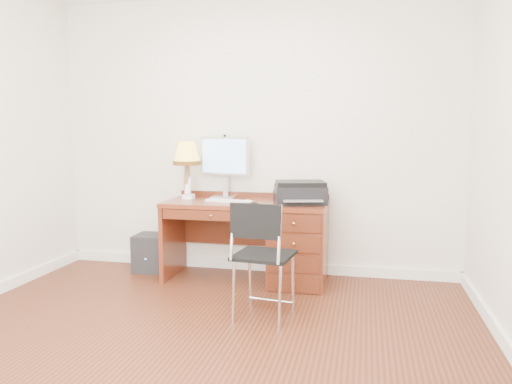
% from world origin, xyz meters
% --- Properties ---
extents(ground, '(4.00, 4.00, 0.00)m').
position_xyz_m(ground, '(0.00, 0.00, 0.00)').
color(ground, '#3E1B0E').
rests_on(ground, ground).
extents(room_shell, '(4.00, 4.00, 4.00)m').
position_xyz_m(room_shell, '(0.00, 0.63, 0.05)').
color(room_shell, silver).
rests_on(room_shell, ground).
extents(desk, '(1.50, 0.67, 0.75)m').
position_xyz_m(desk, '(0.32, 1.40, 0.41)').
color(desk, maroon).
rests_on(desk, ground).
extents(monitor, '(0.51, 0.21, 0.60)m').
position_xyz_m(monitor, '(-0.28, 1.63, 1.13)').
color(monitor, silver).
rests_on(monitor, desk).
extents(keyboard, '(0.46, 0.23, 0.02)m').
position_xyz_m(keyboard, '(-0.15, 1.34, 0.76)').
color(keyboard, white).
rests_on(keyboard, desk).
extents(mouse_pad, '(0.19, 0.19, 0.04)m').
position_xyz_m(mouse_pad, '(0.06, 1.23, 0.76)').
color(mouse_pad, black).
rests_on(mouse_pad, desk).
extents(printer, '(0.53, 0.46, 0.20)m').
position_xyz_m(printer, '(0.51, 1.39, 0.85)').
color(printer, black).
rests_on(printer, desk).
extents(leg_lamp, '(0.27, 0.27, 0.55)m').
position_xyz_m(leg_lamp, '(-0.60, 1.48, 1.16)').
color(leg_lamp, black).
rests_on(leg_lamp, desk).
extents(phone, '(0.10, 0.10, 0.21)m').
position_xyz_m(phone, '(-0.59, 1.46, 0.81)').
color(phone, white).
rests_on(phone, desk).
extents(pen_cup, '(0.08, 0.08, 0.11)m').
position_xyz_m(pen_cup, '(0.28, 1.54, 0.80)').
color(pen_cup, black).
rests_on(pen_cup, desk).
extents(chair, '(0.47, 0.47, 0.89)m').
position_xyz_m(chair, '(0.35, 0.45, 0.54)').
color(chair, black).
rests_on(chair, ground).
extents(equipment_box, '(0.33, 0.33, 0.37)m').
position_xyz_m(equipment_box, '(-1.00, 1.50, 0.18)').
color(equipment_box, black).
rests_on(equipment_box, ground).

